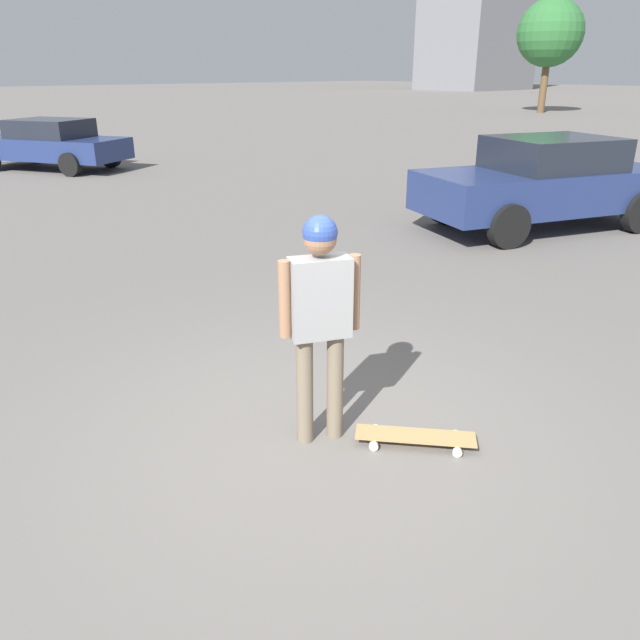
% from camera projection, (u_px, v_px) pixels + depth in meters
% --- Properties ---
extents(ground_plane, '(220.00, 220.00, 0.00)m').
position_uv_depth(ground_plane, '(320.00, 437.00, 4.84)').
color(ground_plane, slate).
extents(person, '(0.56, 0.36, 1.74)m').
position_uv_depth(person, '(320.00, 306.00, 4.43)').
color(person, '#7A6B56').
rests_on(person, ground_plane).
extents(skateboard, '(0.76, 0.82, 0.08)m').
position_uv_depth(skateboard, '(415.00, 437.00, 4.72)').
color(skateboard, tan).
rests_on(skateboard, ground_plane).
extents(car_parked_near, '(4.79, 3.18, 1.57)m').
position_uv_depth(car_parked_near, '(545.00, 182.00, 10.89)').
color(car_parked_near, navy).
rests_on(car_parked_near, ground_plane).
extents(car_parked_far, '(3.67, 4.64, 1.37)m').
position_uv_depth(car_parked_far, '(50.00, 144.00, 17.43)').
color(car_parked_far, navy).
rests_on(car_parked_far, ground_plane).
extents(tree_distant, '(4.05, 4.05, 6.77)m').
position_uv_depth(tree_distant, '(550.00, 33.00, 38.70)').
color(tree_distant, brown).
rests_on(tree_distant, ground_plane).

